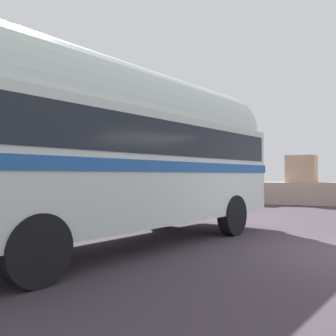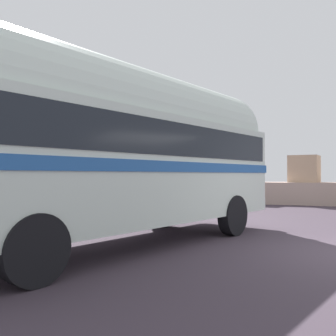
# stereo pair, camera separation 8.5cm
# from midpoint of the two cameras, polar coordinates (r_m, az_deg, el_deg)

# --- Properties ---
(breakwater) EXTENTS (31.36, 2.00, 2.44)m
(breakwater) POSITION_cam_midpoint_polar(r_m,az_deg,el_deg) (19.37, 23.84, -3.17)
(breakwater) COLOR tan
(breakwater) RESTS_ON ground
(vintage_coach) EXTENTS (5.03, 8.90, 3.70)m
(vintage_coach) POSITION_cam_midpoint_polar(r_m,az_deg,el_deg) (7.55, -6.85, 3.33)
(vintage_coach) COLOR black
(vintage_coach) RESTS_ON ground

